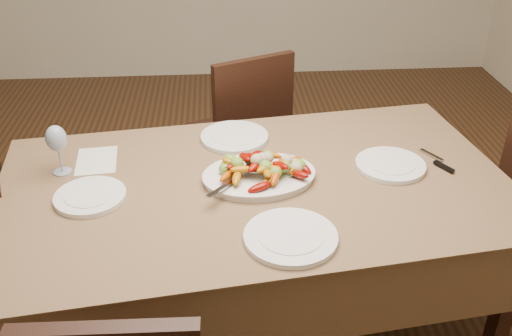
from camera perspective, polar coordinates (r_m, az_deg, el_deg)
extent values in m
plane|color=#3E2513|center=(2.56, -5.33, -16.01)|extent=(6.00, 6.00, 0.00)
cube|color=brown|center=(2.29, 0.00, -9.53)|extent=(1.96, 1.27, 0.76)
ellipsoid|color=white|center=(2.07, 0.31, -0.93)|extent=(0.44, 0.35, 0.02)
cylinder|color=white|center=(2.05, -16.26, -2.77)|extent=(0.25, 0.25, 0.02)
cylinder|color=white|center=(2.21, 13.28, 0.27)|extent=(0.26, 0.26, 0.02)
cylinder|color=white|center=(2.35, -2.17, 3.09)|extent=(0.28, 0.28, 0.02)
cylinder|color=white|center=(1.79, 3.48, -6.92)|extent=(0.30, 0.30, 0.02)
cube|color=silver|center=(2.28, -15.65, 0.72)|extent=(0.17, 0.22, 0.00)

